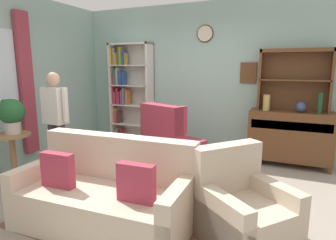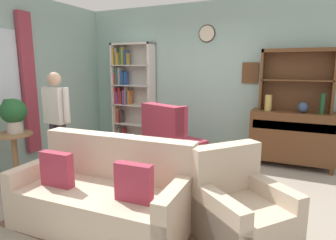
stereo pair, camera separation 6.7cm
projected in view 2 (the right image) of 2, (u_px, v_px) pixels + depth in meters
ground_plane at (155, 193)px, 3.77m from camera, size 5.40×4.60×0.02m
wall_back at (206, 79)px, 5.41m from camera, size 5.00×0.09×2.80m
wall_left at (11, 82)px, 4.50m from camera, size 0.16×4.20×2.80m
area_rug at (158, 205)px, 3.42m from camera, size 2.75×2.18×0.01m
bookshelf at (130, 94)px, 5.95m from camera, size 0.90×0.30×2.10m
sideboard at (292, 136)px, 4.69m from camera, size 1.30×0.45×0.92m
sideboard_hutch at (297, 71)px, 4.59m from camera, size 1.10×0.26×1.00m
vase_tall at (268, 103)px, 4.68m from camera, size 0.11×0.11×0.26m
vase_round at (303, 107)px, 4.49m from camera, size 0.15×0.15×0.17m
bottle_wine at (322, 104)px, 4.35m from camera, size 0.07×0.07×0.32m
couch_floral at (105, 196)px, 2.98m from camera, size 1.83×0.92×0.90m
armchair_floral at (240, 211)px, 2.71m from camera, size 1.08×1.08×0.88m
wingback_chair at (171, 144)px, 4.71m from camera, size 1.02×1.03×1.05m
plant_stand at (15, 152)px, 4.09m from camera, size 0.52×0.52×0.70m
potted_plant_large at (13, 113)px, 4.04m from camera, size 0.36×0.36×0.49m
person_reading at (57, 117)px, 4.18m from camera, size 0.52×0.23×1.56m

